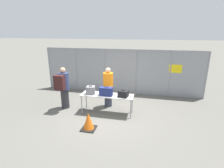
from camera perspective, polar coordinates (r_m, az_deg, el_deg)
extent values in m
plane|color=#605E56|center=(7.10, -1.07, -9.84)|extent=(120.00, 120.00, 0.00)
cylinder|color=gray|center=(10.65, -19.69, 4.97)|extent=(0.07, 0.07, 2.32)
cylinder|color=gray|center=(9.87, -11.51, 4.74)|extent=(0.07, 0.07, 2.32)
cylinder|color=gray|center=(9.33, -2.18, 4.36)|extent=(0.07, 0.07, 2.32)
cylinder|color=gray|center=(9.05, 8.00, 3.81)|extent=(0.07, 0.07, 2.32)
cylinder|color=gray|center=(9.08, 18.45, 3.12)|extent=(0.07, 0.07, 2.32)
cylinder|color=gray|center=(9.40, 28.50, 2.36)|extent=(0.07, 0.07, 2.32)
cube|color=gray|center=(9.15, 2.84, 4.10)|extent=(8.26, 0.01, 2.32)
cube|color=gray|center=(8.97, 2.95, 11.16)|extent=(8.26, 0.04, 0.04)
cube|color=yellow|center=(9.03, 20.00, 4.72)|extent=(0.60, 0.01, 0.40)
cube|color=#B2B2AD|center=(6.92, -1.65, -3.63)|extent=(2.09, 0.63, 0.02)
cylinder|color=#99999E|center=(7.14, -9.86, -6.59)|extent=(0.04, 0.04, 0.75)
cylinder|color=#99999E|center=(6.68, 6.13, -8.15)|extent=(0.04, 0.04, 0.75)
cylinder|color=#99999E|center=(7.57, -8.42, -5.11)|extent=(0.04, 0.04, 0.75)
cylinder|color=#99999E|center=(7.14, 6.62, -6.45)|extent=(0.04, 0.04, 0.75)
cube|color=slate|center=(7.02, -6.98, -2.00)|extent=(0.38, 0.34, 0.31)
cube|color=black|center=(6.96, -7.03, -0.70)|extent=(0.14, 0.05, 0.02)
cube|color=navy|center=(6.80, -1.95, -2.42)|extent=(0.52, 0.26, 0.33)
cube|color=black|center=(6.74, -1.96, -0.99)|extent=(0.16, 0.03, 0.02)
cube|color=black|center=(6.70, 3.71, -3.11)|extent=(0.41, 0.36, 0.25)
cube|color=black|center=(6.66, 3.73, -2.01)|extent=(0.15, 0.05, 0.02)
cylinder|color=#2D2D33|center=(7.78, -15.08, -4.56)|extent=(0.33, 0.33, 0.84)
cylinder|color=navy|center=(7.54, -15.53, 0.91)|extent=(0.44, 0.44, 0.70)
sphere|color=tan|center=(7.43, -15.81, 4.36)|extent=(0.23, 0.23, 0.23)
cube|color=#381919|center=(7.25, -16.79, 0.44)|extent=(0.40, 0.24, 0.59)
cylinder|color=#383D4C|center=(7.68, -1.23, -4.32)|extent=(0.33, 0.33, 0.82)
cylinder|color=orange|center=(7.44, -1.27, 1.09)|extent=(0.43, 0.43, 0.69)
sphere|color=tan|center=(7.33, -1.29, 4.51)|extent=(0.22, 0.22, 0.22)
cube|color=white|center=(11.93, 16.66, 2.76)|extent=(2.49, 1.52, 0.45)
sphere|color=black|center=(11.13, 14.64, 1.50)|extent=(0.66, 0.66, 0.66)
sphere|color=black|center=(12.73, 14.47, 3.44)|extent=(0.66, 0.66, 0.66)
cylinder|color=#59595B|center=(11.97, 8.56, 2.47)|extent=(0.87, 0.06, 0.06)
cube|color=black|center=(6.19, -7.59, -14.19)|extent=(0.48, 0.48, 0.03)
cone|color=orange|center=(6.05, -7.70, -11.88)|extent=(0.38, 0.38, 0.60)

